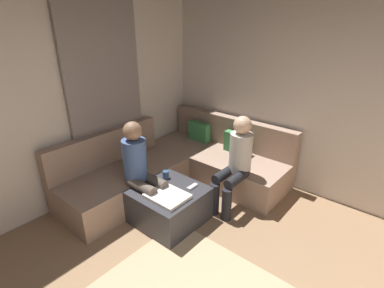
% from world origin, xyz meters
% --- Properties ---
extents(wall_back, '(6.00, 0.12, 2.70)m').
position_xyz_m(wall_back, '(0.00, 2.94, 1.35)').
color(wall_back, beige).
rests_on(wall_back, ground_plane).
extents(curtain_panel, '(0.06, 1.10, 2.50)m').
position_xyz_m(curtain_panel, '(-2.84, 1.30, 1.25)').
color(curtain_panel, gray).
rests_on(curtain_panel, ground_plane).
extents(sectional_couch, '(2.10, 2.55, 0.87)m').
position_xyz_m(sectional_couch, '(-2.08, 1.88, 0.28)').
color(sectional_couch, '#9E7F6B').
rests_on(sectional_couch, ground_plane).
extents(ottoman, '(0.76, 0.76, 0.42)m').
position_xyz_m(ottoman, '(-1.61, 1.18, 0.21)').
color(ottoman, '#333338').
rests_on(ottoman, ground_plane).
extents(folded_blanket, '(0.44, 0.36, 0.04)m').
position_xyz_m(folded_blanket, '(-1.51, 1.06, 0.44)').
color(folded_blanket, white).
rests_on(folded_blanket, ottoman).
extents(coffee_mug, '(0.08, 0.08, 0.10)m').
position_xyz_m(coffee_mug, '(-1.83, 1.36, 0.47)').
color(coffee_mug, '#334C72').
rests_on(coffee_mug, ottoman).
extents(game_remote, '(0.05, 0.15, 0.02)m').
position_xyz_m(game_remote, '(-1.43, 1.40, 0.43)').
color(game_remote, white).
rests_on(game_remote, ottoman).
extents(person_on_couch_back, '(0.30, 0.60, 1.20)m').
position_xyz_m(person_on_couch_back, '(-1.18, 1.93, 0.66)').
color(person_on_couch_back, black).
rests_on(person_on_couch_back, ground_plane).
extents(person_on_couch_side, '(0.60, 0.30, 1.20)m').
position_xyz_m(person_on_couch_side, '(-1.93, 1.06, 0.66)').
color(person_on_couch_side, brown).
rests_on(person_on_couch_side, ground_plane).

